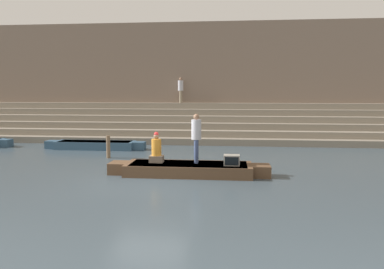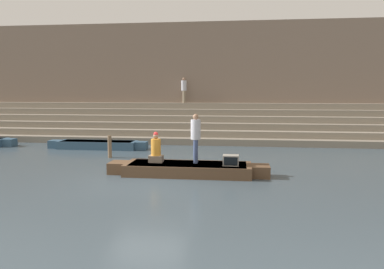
{
  "view_description": "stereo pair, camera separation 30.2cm",
  "coord_description": "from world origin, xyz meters",
  "px_view_note": "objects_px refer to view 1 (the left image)",
  "views": [
    {
      "loc": [
        2.68,
        -11.97,
        2.97
      ],
      "look_at": [
        1.22,
        2.21,
        1.31
      ],
      "focal_mm": 35.0,
      "sensor_mm": 36.0,
      "label": 1
    },
    {
      "loc": [
        2.98,
        -11.94,
        2.97
      ],
      "look_at": [
        1.22,
        2.21,
        1.31
      ],
      "focal_mm": 35.0,
      "sensor_mm": 36.0,
      "label": 2
    }
  ],
  "objects_px": {
    "person_rowing": "(156,150)",
    "moored_boat_shore": "(95,145)",
    "person_standing": "(196,135)",
    "rowboat_main": "(189,169)",
    "person_on_steps": "(181,88)",
    "mooring_post": "(108,147)",
    "tv_set": "(232,160)"
  },
  "relations": [
    {
      "from": "person_standing",
      "to": "mooring_post",
      "type": "relative_size",
      "value": 1.75
    },
    {
      "from": "person_rowing",
      "to": "moored_boat_shore",
      "type": "bearing_deg",
      "value": 123.83
    },
    {
      "from": "tv_set",
      "to": "moored_boat_shore",
      "type": "distance_m",
      "value": 8.9
    },
    {
      "from": "moored_boat_shore",
      "to": "person_on_steps",
      "type": "xyz_separation_m",
      "value": [
        3.7,
        5.53,
        2.92
      ]
    },
    {
      "from": "person_rowing",
      "to": "tv_set",
      "type": "relative_size",
      "value": 2.02
    },
    {
      "from": "person_standing",
      "to": "mooring_post",
      "type": "distance_m",
      "value": 5.14
    },
    {
      "from": "person_standing",
      "to": "tv_set",
      "type": "height_order",
      "value": "person_standing"
    },
    {
      "from": "person_rowing",
      "to": "mooring_post",
      "type": "relative_size",
      "value": 1.1
    },
    {
      "from": "moored_boat_shore",
      "to": "rowboat_main",
      "type": "bearing_deg",
      "value": -42.67
    },
    {
      "from": "person_standing",
      "to": "person_rowing",
      "type": "xyz_separation_m",
      "value": [
        -1.44,
        -0.05,
        -0.57
      ]
    },
    {
      "from": "moored_boat_shore",
      "to": "person_on_steps",
      "type": "height_order",
      "value": "person_on_steps"
    },
    {
      "from": "moored_boat_shore",
      "to": "mooring_post",
      "type": "bearing_deg",
      "value": -55.92
    },
    {
      "from": "rowboat_main",
      "to": "moored_boat_shore",
      "type": "bearing_deg",
      "value": 134.95
    },
    {
      "from": "mooring_post",
      "to": "person_rowing",
      "type": "bearing_deg",
      "value": -46.26
    },
    {
      "from": "person_standing",
      "to": "person_rowing",
      "type": "distance_m",
      "value": 1.55
    },
    {
      "from": "tv_set",
      "to": "person_on_steps",
      "type": "bearing_deg",
      "value": 113.2
    },
    {
      "from": "moored_boat_shore",
      "to": "mooring_post",
      "type": "height_order",
      "value": "mooring_post"
    },
    {
      "from": "person_standing",
      "to": "rowboat_main",
      "type": "bearing_deg",
      "value": -137.81
    },
    {
      "from": "moored_boat_shore",
      "to": "person_on_steps",
      "type": "relative_size",
      "value": 3.21
    },
    {
      "from": "person_rowing",
      "to": "person_on_steps",
      "type": "xyz_separation_m",
      "value": [
        -0.55,
        10.82,
        2.29
      ]
    },
    {
      "from": "moored_boat_shore",
      "to": "person_on_steps",
      "type": "distance_m",
      "value": 7.27
    },
    {
      "from": "person_rowing",
      "to": "tv_set",
      "type": "distance_m",
      "value": 2.72
    },
    {
      "from": "tv_set",
      "to": "person_rowing",
      "type": "bearing_deg",
      "value": -178.76
    },
    {
      "from": "person_rowing",
      "to": "moored_boat_shore",
      "type": "relative_size",
      "value": 0.21
    },
    {
      "from": "rowboat_main",
      "to": "person_standing",
      "type": "height_order",
      "value": "person_standing"
    },
    {
      "from": "rowboat_main",
      "to": "moored_boat_shore",
      "type": "relative_size",
      "value": 1.1
    },
    {
      "from": "person_rowing",
      "to": "mooring_post",
      "type": "height_order",
      "value": "person_rowing"
    },
    {
      "from": "moored_boat_shore",
      "to": "mooring_post",
      "type": "relative_size",
      "value": 5.19
    },
    {
      "from": "rowboat_main",
      "to": "tv_set",
      "type": "bearing_deg",
      "value": -5.77
    },
    {
      "from": "person_standing",
      "to": "person_rowing",
      "type": "height_order",
      "value": "person_standing"
    },
    {
      "from": "moored_boat_shore",
      "to": "person_rowing",
      "type": "bearing_deg",
      "value": -48.99
    },
    {
      "from": "person_on_steps",
      "to": "tv_set",
      "type": "bearing_deg",
      "value": -140.24
    }
  ]
}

